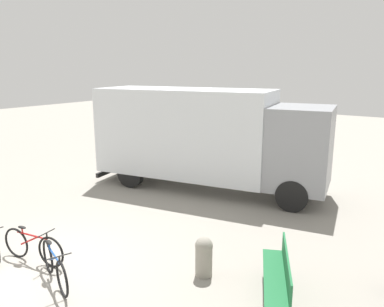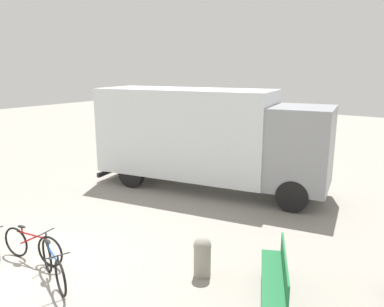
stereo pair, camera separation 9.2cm
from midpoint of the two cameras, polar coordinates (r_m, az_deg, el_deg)
The scene contains 6 objects.
ground_plane at distance 8.61m, azimuth -22.22°, elevation -15.84°, with size 60.00×60.00×0.00m, color gray.
delivery_truck at distance 12.40m, azimuth 1.88°, elevation 2.80°, with size 7.98×3.46×3.33m.
park_bench at distance 6.96m, azimuth 12.81°, elevation -17.62°, with size 1.14×1.87×0.89m.
bicycle_middle at distance 8.75m, azimuth -23.36°, elevation -12.85°, with size 1.65×0.44×0.76m.
bicycle_far at distance 7.83m, azimuth -20.56°, elevation -15.74°, with size 1.57×0.68×0.76m.
bollard_near_bench at distance 7.57m, azimuth 1.45°, elevation -15.21°, with size 0.35×0.35×0.81m.
Camera 1 is at (6.46, -4.00, 4.01)m, focal length 35.00 mm.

